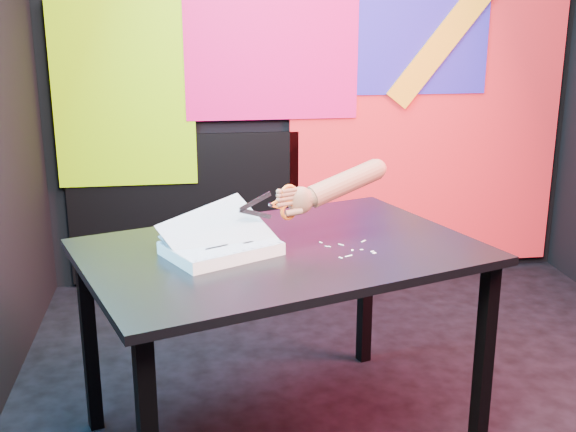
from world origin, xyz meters
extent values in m
cube|color=black|center=(0.00, 0.00, 0.00)|extent=(3.00, 3.00, 0.01)
cube|color=black|center=(0.00, 1.50, 1.35)|extent=(3.00, 0.01, 2.70)
cube|color=red|center=(0.65, 1.47, 0.85)|extent=(1.60, 0.02, 1.60)
cube|color=#2E22AE|center=(0.55, 1.46, 1.45)|extent=(0.85, 0.02, 0.75)
cube|color=#E80D5F|center=(-0.25, 1.45, 1.35)|extent=(0.95, 0.02, 0.80)
cube|color=#90DE04|center=(-1.05, 1.46, 1.10)|extent=(0.75, 0.02, 1.00)
cube|color=#FF9D1B|center=(0.85, 1.44, 1.55)|extent=(0.91, 0.02, 1.11)
cube|color=black|center=(-0.75, 1.47, 0.45)|extent=(1.30, 0.02, 0.85)
cube|color=black|center=(-1.11, -0.01, 0.36)|extent=(0.06, 0.06, 0.72)
cube|color=black|center=(0.28, -0.34, 0.36)|extent=(0.06, 0.06, 0.72)
cube|color=black|center=(0.03, 0.39, 0.36)|extent=(0.06, 0.06, 0.72)
cube|color=#27272B|center=(-0.42, -0.17, 0.73)|extent=(1.55, 1.27, 0.03)
cube|color=beige|center=(-0.63, -0.21, 0.77)|extent=(0.43, 0.39, 0.04)
cube|color=silver|center=(-0.63, -0.21, 0.79)|extent=(0.43, 0.39, 0.00)
cube|color=silver|center=(-0.63, -0.21, 0.80)|extent=(0.42, 0.37, 0.11)
cube|color=silver|center=(-0.64, -0.20, 0.82)|extent=(0.42, 0.35, 0.19)
cylinder|color=#2A2933|center=(-0.71, -0.39, 0.79)|extent=(0.01, 0.01, 0.00)
cylinder|color=#2A2933|center=(-0.68, -0.37, 0.79)|extent=(0.01, 0.01, 0.00)
cylinder|color=#2A2933|center=(-0.65, -0.36, 0.79)|extent=(0.01, 0.01, 0.00)
cylinder|color=#2A2933|center=(-0.62, -0.34, 0.79)|extent=(0.01, 0.01, 0.00)
cylinder|color=#2A2933|center=(-0.59, -0.32, 0.79)|extent=(0.01, 0.01, 0.00)
cylinder|color=#2A2933|center=(-0.56, -0.31, 0.79)|extent=(0.01, 0.01, 0.00)
cylinder|color=#2A2933|center=(-0.53, -0.29, 0.79)|extent=(0.01, 0.01, 0.00)
cylinder|color=#2A2933|center=(-0.50, -0.28, 0.79)|extent=(0.01, 0.01, 0.00)
cylinder|color=#2A2933|center=(-0.46, -0.26, 0.79)|extent=(0.01, 0.01, 0.00)
cylinder|color=#2A2933|center=(-0.43, -0.24, 0.79)|extent=(0.01, 0.01, 0.00)
cylinder|color=#2A2933|center=(-0.82, -0.18, 0.79)|extent=(0.01, 0.01, 0.00)
cylinder|color=#2A2933|center=(-0.79, -0.16, 0.79)|extent=(0.01, 0.01, 0.00)
cylinder|color=#2A2933|center=(-0.76, -0.15, 0.79)|extent=(0.01, 0.01, 0.00)
cylinder|color=#2A2933|center=(-0.73, -0.13, 0.79)|extent=(0.01, 0.01, 0.00)
cylinder|color=#2A2933|center=(-0.70, -0.12, 0.79)|extent=(0.01, 0.01, 0.00)
cylinder|color=#2A2933|center=(-0.66, -0.10, 0.79)|extent=(0.01, 0.01, 0.00)
cylinder|color=#2A2933|center=(-0.63, -0.08, 0.79)|extent=(0.01, 0.01, 0.00)
cylinder|color=#2A2933|center=(-0.60, -0.07, 0.79)|extent=(0.01, 0.01, 0.00)
cylinder|color=#2A2933|center=(-0.57, -0.05, 0.79)|extent=(0.01, 0.01, 0.00)
cylinder|color=#2A2933|center=(-0.54, -0.04, 0.79)|extent=(0.01, 0.01, 0.00)
cube|color=black|center=(-0.72, -0.21, 0.79)|extent=(0.06, 0.04, 0.00)
cube|color=black|center=(-0.62, -0.18, 0.79)|extent=(0.05, 0.03, 0.00)
cube|color=black|center=(-0.64, -0.26, 0.79)|extent=(0.08, 0.05, 0.00)
cube|color=black|center=(-0.54, -0.23, 0.79)|extent=(0.04, 0.03, 0.00)
cube|color=#A9A9AF|center=(-0.50, -0.16, 0.91)|extent=(0.12, 0.05, 0.06)
cube|color=#A9A9AF|center=(-0.50, -0.16, 0.87)|extent=(0.12, 0.05, 0.06)
cylinder|color=#A9A9AF|center=(-0.45, -0.13, 0.89)|extent=(0.02, 0.02, 0.01)
cube|color=#D75918|center=(-0.43, -0.12, 0.88)|extent=(0.05, 0.03, 0.02)
cube|color=#D75918|center=(-0.43, -0.12, 0.90)|extent=(0.05, 0.03, 0.02)
torus|color=#D75918|center=(-0.38, -0.10, 0.93)|extent=(0.07, 0.04, 0.07)
torus|color=#D75918|center=(-0.38, -0.10, 0.86)|extent=(0.07, 0.04, 0.07)
ellipsoid|color=brown|center=(-0.34, -0.08, 0.89)|extent=(0.10, 0.06, 0.10)
cylinder|color=brown|center=(-0.38, -0.10, 0.89)|extent=(0.08, 0.05, 0.02)
cylinder|color=brown|center=(-0.38, -0.10, 0.91)|extent=(0.07, 0.04, 0.02)
cylinder|color=brown|center=(-0.38, -0.10, 0.92)|extent=(0.06, 0.04, 0.02)
cylinder|color=brown|center=(-0.38, -0.10, 0.94)|extent=(0.06, 0.04, 0.02)
cylinder|color=brown|center=(-0.36, -0.11, 0.86)|extent=(0.06, 0.03, 0.03)
cylinder|color=brown|center=(-0.29, -0.06, 0.90)|extent=(0.08, 0.08, 0.07)
cylinder|color=brown|center=(-0.16, -0.01, 0.93)|extent=(0.32, 0.20, 0.15)
sphere|color=brown|center=(-0.03, 0.05, 0.97)|extent=(0.08, 0.08, 0.08)
cube|color=silver|center=(-0.11, -0.27, 0.75)|extent=(0.02, 0.01, 0.00)
cube|color=silver|center=(-0.12, -0.14, 0.75)|extent=(0.02, 0.02, 0.00)
cube|color=silver|center=(-0.20, -0.29, 0.75)|extent=(0.03, 0.02, 0.00)
cube|color=silver|center=(-0.18, -0.23, 0.75)|extent=(0.01, 0.01, 0.00)
cube|color=silver|center=(-0.27, -0.14, 0.75)|extent=(0.01, 0.02, 0.00)
cube|color=silver|center=(-0.15, -0.23, 0.75)|extent=(0.01, 0.01, 0.00)
cube|color=silver|center=(-0.25, -0.18, 0.75)|extent=(0.02, 0.01, 0.00)
cube|color=silver|center=(-0.23, -0.30, 0.75)|extent=(0.01, 0.01, 0.00)
cube|color=silver|center=(-0.11, -0.26, 0.75)|extent=(0.02, 0.01, 0.00)
cube|color=silver|center=(-0.20, -0.17, 0.75)|extent=(0.02, 0.02, 0.00)
camera|label=1|loc=(-0.73, -2.52, 1.56)|focal=45.00mm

